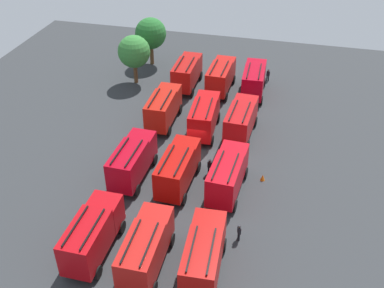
{
  "coord_description": "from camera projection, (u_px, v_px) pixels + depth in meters",
  "views": [
    {
      "loc": [
        -37.42,
        -9.39,
        28.09
      ],
      "look_at": [
        0.0,
        0.0,
        1.4
      ],
      "focal_mm": 43.06,
      "sensor_mm": 36.0,
      "label": 1
    }
  ],
  "objects": [
    {
      "name": "ground_plane",
      "position": [
        192.0,
        155.0,
        47.71
      ],
      "size": [
        66.43,
        66.43,
        0.0
      ],
      "primitive_type": "plane",
      "color": "#2D3033"
    },
    {
      "name": "fire_truck_0",
      "position": [
        204.0,
        254.0,
        33.85
      ],
      "size": [
        7.34,
        3.12,
        3.88
      ],
      "rotation": [
        0.0,
        0.0,
        0.06
      ],
      "color": "#AC0D0A",
      "rests_on": "ground"
    },
    {
      "name": "fire_truck_1",
      "position": [
        228.0,
        174.0,
        41.67
      ],
      "size": [
        7.31,
        3.04,
        3.88
      ],
      "rotation": [
        0.0,
        0.0,
        -0.05
      ],
      "color": "#BB0612",
      "rests_on": "ground"
    },
    {
      "name": "fire_truck_2",
      "position": [
        241.0,
        120.0,
        49.37
      ],
      "size": [
        7.29,
        2.99,
        3.88
      ],
      "rotation": [
        0.0,
        0.0,
        -0.04
      ],
      "color": "#B10D0F",
      "rests_on": "ground"
    },
    {
      "name": "fire_truck_3",
      "position": [
        254.0,
        79.0,
        57.24
      ],
      "size": [
        7.3,
        3.02,
        3.88
      ],
      "rotation": [
        0.0,
        0.0,
        0.05
      ],
      "color": "#AB0315",
      "rests_on": "ground"
    },
    {
      "name": "fire_truck_4",
      "position": [
        146.0,
        248.0,
        34.38
      ],
      "size": [
        7.24,
        2.84,
        3.88
      ],
      "rotation": [
        0.0,
        0.0,
        0.02
      ],
      "color": "#B41511",
      "rests_on": "ground"
    },
    {
      "name": "fire_truck_5",
      "position": [
        178.0,
        168.0,
        42.41
      ],
      "size": [
        7.28,
        2.95,
        3.88
      ],
      "rotation": [
        0.0,
        0.0,
        -0.03
      ],
      "color": "#AD0A06",
      "rests_on": "ground"
    },
    {
      "name": "fire_truck_6",
      "position": [
        204.0,
        116.0,
        50.05
      ],
      "size": [
        7.33,
        3.09,
        3.88
      ],
      "rotation": [
        0.0,
        0.0,
        0.06
      ],
      "color": "#BC0A0C",
      "rests_on": "ground"
    },
    {
      "name": "fire_truck_7",
      "position": [
        221.0,
        76.0,
        57.99
      ],
      "size": [
        7.25,
        2.89,
        3.88
      ],
      "rotation": [
        0.0,
        0.0,
        -0.02
      ],
      "color": "#B4120D",
      "rests_on": "ground"
    },
    {
      "name": "fire_truck_8",
      "position": [
        93.0,
        233.0,
        35.61
      ],
      "size": [
        7.21,
        2.78,
        3.88
      ],
      "rotation": [
        0.0,
        0.0,
        -0.0
      ],
      "color": "#B00910",
      "rests_on": "ground"
    },
    {
      "name": "fire_truck_9",
      "position": [
        132.0,
        160.0,
        43.41
      ],
      "size": [
        7.25,
        2.88,
        3.88
      ],
      "rotation": [
        0.0,
        0.0,
        -0.02
      ],
      "color": "#AA0515",
      "rests_on": "ground"
    },
    {
      "name": "fire_truck_10",
      "position": [
        163.0,
        107.0,
        51.59
      ],
      "size": [
        7.24,
        2.84,
        3.88
      ],
      "rotation": [
        0.0,
        0.0,
        0.01
      ],
      "color": "#B3160C",
      "rests_on": "ground"
    },
    {
      "name": "fire_truck_11",
      "position": [
        187.0,
        72.0,
        58.91
      ],
      "size": [
        7.22,
        2.81,
        3.88
      ],
      "rotation": [
        0.0,
        0.0,
        0.01
      ],
      "color": "#A9100D",
      "rests_on": "ground"
    },
    {
      "name": "firefighter_0",
      "position": [
        268.0,
        75.0,
        61.1
      ],
      "size": [
        0.29,
        0.45,
        1.65
      ],
      "rotation": [
        0.0,
        0.0,
        6.15
      ],
      "color": "black",
      "rests_on": "ground"
    },
    {
      "name": "firefighter_1",
      "position": [
        239.0,
        232.0,
        37.48
      ],
      "size": [
        0.48,
        0.37,
        1.6
      ],
      "rotation": [
        0.0,
        0.0,
        5.06
      ],
      "color": "black",
      "rests_on": "ground"
    },
    {
      "name": "firefighter_2",
      "position": [
        210.0,
        166.0,
        44.66
      ],
      "size": [
        0.27,
        0.43,
        1.66
      ],
      "rotation": [
        0.0,
        0.0,
        3.09
      ],
      "color": "black",
      "rests_on": "ground"
    },
    {
      "name": "tree_0",
      "position": [
        134.0,
        52.0,
        58.79
      ],
      "size": [
        4.17,
        4.17,
        6.47
      ],
      "color": "brown",
      "rests_on": "ground"
    },
    {
      "name": "tree_1",
      "position": [
        151.0,
        34.0,
        63.54
      ],
      "size": [
        4.32,
        4.32,
        6.69
      ],
      "color": "brown",
      "rests_on": "ground"
    },
    {
      "name": "traffic_cone_0",
      "position": [
        263.0,
        177.0,
        44.16
      ],
      "size": [
        0.45,
        0.45,
        0.64
      ],
      "primitive_type": "cone",
      "color": "#F2600C",
      "rests_on": "ground"
    }
  ]
}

